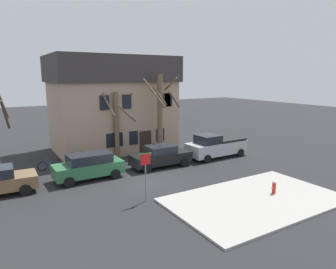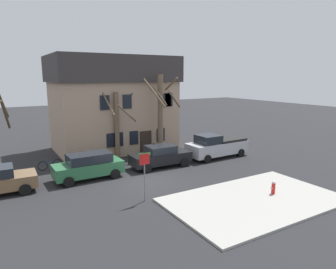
# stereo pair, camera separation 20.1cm
# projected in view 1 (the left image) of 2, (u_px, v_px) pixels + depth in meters

# --- Properties ---
(ground_plane) EXTENTS (120.00, 120.00, 0.00)m
(ground_plane) POSITION_uv_depth(u_px,v_px,m) (147.00, 181.00, 20.56)
(ground_plane) COLOR #262628
(sidewalk_slab) EXTENTS (9.87, 6.02, 0.12)m
(sidewalk_slab) POSITION_uv_depth(u_px,v_px,m) (256.00, 200.00, 17.29)
(sidewalk_slab) COLOR #A8A59E
(sidewalk_slab) RESTS_ON ground_plane
(building_main) EXTENTS (11.14, 7.31, 8.74)m
(building_main) POSITION_uv_depth(u_px,v_px,m) (113.00, 103.00, 28.94)
(building_main) COLOR tan
(building_main) RESTS_ON ground_plane
(tree_bare_mid) EXTENTS (2.85, 3.31, 5.93)m
(tree_bare_mid) POSITION_uv_depth(u_px,v_px,m) (117.00, 123.00, 25.53)
(tree_bare_mid) COLOR brown
(tree_bare_mid) RESTS_ON ground_plane
(tree_bare_far) EXTENTS (3.44, 2.99, 7.10)m
(tree_bare_far) POSITION_uv_depth(u_px,v_px,m) (161.00, 112.00, 26.46)
(tree_bare_far) COLOR brown
(tree_bare_far) RESTS_ON ground_plane
(car_green_wagon) EXTENTS (4.64, 2.15, 1.77)m
(car_green_wagon) POSITION_uv_depth(u_px,v_px,m) (89.00, 166.00, 20.80)
(car_green_wagon) COLOR #2D6B42
(car_green_wagon) RESTS_ON ground_plane
(car_black_sedan) EXTENTS (4.77, 2.13, 1.69)m
(car_black_sedan) POSITION_uv_depth(u_px,v_px,m) (161.00, 156.00, 23.61)
(car_black_sedan) COLOR black
(car_black_sedan) RESTS_ON ground_plane
(pickup_truck_silver) EXTENTS (5.58, 2.37, 2.05)m
(pickup_truck_silver) POSITION_uv_depth(u_px,v_px,m) (216.00, 146.00, 26.45)
(pickup_truck_silver) COLOR #B7BABF
(pickup_truck_silver) RESTS_ON ground_plane
(fire_hydrant) EXTENTS (0.42, 0.22, 0.78)m
(fire_hydrant) POSITION_uv_depth(u_px,v_px,m) (274.00, 187.00, 18.00)
(fire_hydrant) COLOR red
(fire_hydrant) RESTS_ON sidewalk_slab
(street_sign_pole) EXTENTS (0.76, 0.07, 2.79)m
(street_sign_pole) POSITION_uv_depth(u_px,v_px,m) (146.00, 168.00, 16.87)
(street_sign_pole) COLOR slate
(street_sign_pole) RESTS_ON ground_plane
(bicycle_leaning) EXTENTS (1.75, 0.15, 1.03)m
(bicycle_leaning) POSITION_uv_depth(u_px,v_px,m) (50.00, 165.00, 22.95)
(bicycle_leaning) COLOR black
(bicycle_leaning) RESTS_ON ground_plane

